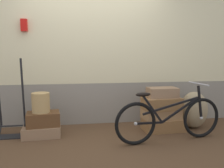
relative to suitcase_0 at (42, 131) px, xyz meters
The scene contains 12 objects.
ground 0.86m from the suitcase_0, 13.45° to the right, with size 10.20×5.20×0.06m, color #513823.
station_building 1.75m from the suitcase_0, 37.69° to the left, with size 8.20×0.74×2.93m.
suitcase_0 is the anchor object (origin of this frame).
suitcase_1 0.19m from the suitcase_0, 30.82° to the left, with size 0.49×0.34×0.21m, color brown.
suitcase_2 1.95m from the suitcase_0, ahead, with size 0.65×0.40×0.20m, color olive.
suitcase_3 1.92m from the suitcase_0, ahead, with size 0.60×0.36×0.15m, color #9E754C.
suitcase_4 1.95m from the suitcase_0, ahead, with size 0.61×0.36×0.20m, color olive.
suitcase_5 2.00m from the suitcase_0, ahead, with size 0.47×0.29×0.16m, color #937051.
wicker_basket 0.44m from the suitcase_0, 99.13° to the left, with size 0.27×0.27×0.30m, color tan.
luggage_trolley 0.51m from the suitcase_0, 165.39° to the left, with size 0.44×0.36×1.19m.
burlap_sack 2.52m from the suitcase_0, ahead, with size 0.47×0.40×0.62m, color #9E8966.
bicycle 1.93m from the suitcase_0, 15.26° to the right, with size 1.66×0.46×0.84m.
Camera 1 is at (-0.33, -3.54, 1.26)m, focal length 39.02 mm.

